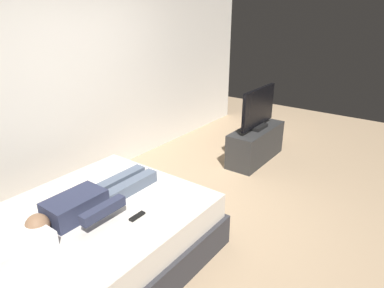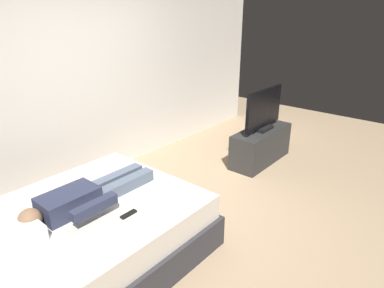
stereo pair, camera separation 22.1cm
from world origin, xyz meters
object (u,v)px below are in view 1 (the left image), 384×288
at_px(pillow, 13,247).
at_px(remote, 137,216).
at_px(person, 90,201).
at_px(tv, 258,109).
at_px(tv_stand, 256,144).
at_px(bed, 94,239).

height_order(pillow, remote, pillow).
xyz_separation_m(person, tv, (2.84, -0.15, 0.16)).
bearing_deg(remote, pillow, 155.87).
xyz_separation_m(person, tv_stand, (2.84, -0.15, -0.37)).
bearing_deg(tv_stand, remote, -174.58).
xyz_separation_m(bed, remote, (0.18, -0.37, 0.29)).
relative_size(remote, tv_stand, 0.14).
height_order(bed, pillow, pillow).
distance_m(pillow, person, 0.68).
distance_m(bed, tv_stand, 2.87).
bearing_deg(person, pillow, -177.02).
xyz_separation_m(remote, tv, (2.69, 0.25, 0.24)).
relative_size(tv_stand, tv, 1.25).
xyz_separation_m(pillow, remote, (0.83, -0.37, -0.05)).
distance_m(bed, tv, 2.91).
bearing_deg(bed, pillow, -180.00).
bearing_deg(remote, tv_stand, 5.42).
relative_size(bed, remote, 12.87).
distance_m(pillow, tv, 3.52).
bearing_deg(bed, tv_stand, -2.30).
distance_m(remote, tv, 2.71).
distance_m(remote, tv_stand, 2.71).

